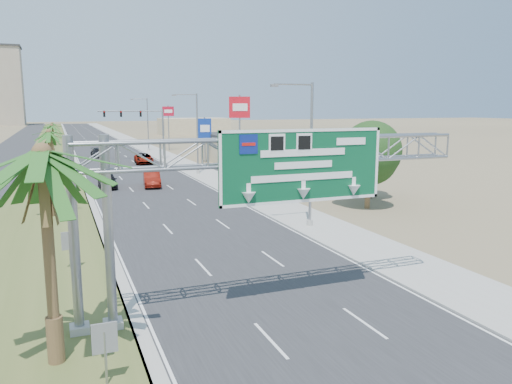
{
  "coord_description": "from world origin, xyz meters",
  "views": [
    {
      "loc": [
        -8.74,
        -8.52,
        8.37
      ],
      "look_at": [
        0.27,
        14.12,
        4.2
      ],
      "focal_mm": 35.0,
      "sensor_mm": 36.0,
      "label": 1
    }
  ],
  "objects_px": {
    "car_left_lane": "(107,181)",
    "car_mid_lane": "(152,179)",
    "car_far": "(98,153)",
    "pole_sign_red_far": "(168,115)",
    "palm_near": "(42,155)",
    "signal_mast": "(150,129)",
    "pole_sign_red_near": "(240,113)",
    "store_building": "(262,147)",
    "car_right_lane": "(144,159)",
    "pole_sign_blue": "(205,130)",
    "sign_gantry": "(264,165)"
  },
  "relations": [
    {
      "from": "signal_mast",
      "to": "car_far",
      "type": "relative_size",
      "value": 2.03
    },
    {
      "from": "pole_sign_blue",
      "to": "store_building",
      "type": "bearing_deg",
      "value": 8.03
    },
    {
      "from": "palm_near",
      "to": "pole_sign_red_near",
      "type": "relative_size",
      "value": 0.86
    },
    {
      "from": "car_mid_lane",
      "to": "pole_sign_red_far",
      "type": "bearing_deg",
      "value": 82.72
    },
    {
      "from": "car_far",
      "to": "pole_sign_red_near",
      "type": "xyz_separation_m",
      "value": [
        13.38,
        -33.08,
        6.97
      ]
    },
    {
      "from": "sign_gantry",
      "to": "palm_near",
      "type": "xyz_separation_m",
      "value": [
        -8.14,
        -1.93,
        0.87
      ]
    },
    {
      "from": "car_left_lane",
      "to": "car_mid_lane",
      "type": "height_order",
      "value": "car_mid_lane"
    },
    {
      "from": "car_mid_lane",
      "to": "pole_sign_red_near",
      "type": "height_order",
      "value": "pole_sign_red_near"
    },
    {
      "from": "car_left_lane",
      "to": "car_far",
      "type": "bearing_deg",
      "value": 89.26
    },
    {
      "from": "car_left_lane",
      "to": "signal_mast",
      "type": "bearing_deg",
      "value": 73.01
    },
    {
      "from": "sign_gantry",
      "to": "car_right_lane",
      "type": "relative_size",
      "value": 3.07
    },
    {
      "from": "car_far",
      "to": "pole_sign_blue",
      "type": "height_order",
      "value": "pole_sign_blue"
    },
    {
      "from": "palm_near",
      "to": "car_mid_lane",
      "type": "height_order",
      "value": "palm_near"
    },
    {
      "from": "palm_near",
      "to": "car_left_lane",
      "type": "xyz_separation_m",
      "value": [
        5.05,
        36.92,
        -6.15
      ]
    },
    {
      "from": "sign_gantry",
      "to": "store_building",
      "type": "bearing_deg",
      "value": 67.64
    },
    {
      "from": "car_left_lane",
      "to": "pole_sign_red_far",
      "type": "relative_size",
      "value": 0.53
    },
    {
      "from": "car_right_lane",
      "to": "pole_sign_blue",
      "type": "relative_size",
      "value": 0.8
    },
    {
      "from": "palm_near",
      "to": "car_far",
      "type": "height_order",
      "value": "palm_near"
    },
    {
      "from": "car_mid_lane",
      "to": "car_right_lane",
      "type": "xyz_separation_m",
      "value": [
        2.71,
        22.16,
        -0.03
      ]
    },
    {
      "from": "sign_gantry",
      "to": "car_mid_lane",
      "type": "xyz_separation_m",
      "value": [
        1.39,
        34.22,
        -5.27
      ]
    },
    {
      "from": "signal_mast",
      "to": "car_mid_lane",
      "type": "distance_m",
      "value": 28.54
    },
    {
      "from": "pole_sign_red_near",
      "to": "pole_sign_red_far",
      "type": "xyz_separation_m",
      "value": [
        0.6,
        42.18,
        -0.87
      ]
    },
    {
      "from": "sign_gantry",
      "to": "pole_sign_red_near",
      "type": "distance_m",
      "value": 37.84
    },
    {
      "from": "store_building",
      "to": "car_mid_lane",
      "type": "bearing_deg",
      "value": -134.75
    },
    {
      "from": "palm_near",
      "to": "store_building",
      "type": "xyz_separation_m",
      "value": [
        31.2,
        58.0,
        -4.93
      ]
    },
    {
      "from": "pole_sign_red_near",
      "to": "pole_sign_blue",
      "type": "xyz_separation_m",
      "value": [
        1.17,
        18.79,
        -2.76
      ]
    },
    {
      "from": "sign_gantry",
      "to": "pole_sign_blue",
      "type": "bearing_deg",
      "value": 76.53
    },
    {
      "from": "palm_near",
      "to": "pole_sign_red_near",
      "type": "bearing_deg",
      "value": 62.04
    },
    {
      "from": "signal_mast",
      "to": "car_mid_lane",
      "type": "bearing_deg",
      "value": -99.87
    },
    {
      "from": "car_right_lane",
      "to": "car_far",
      "type": "xyz_separation_m",
      "value": [
        -5.56,
        12.58,
        -0.02
      ]
    },
    {
      "from": "signal_mast",
      "to": "store_building",
      "type": "relative_size",
      "value": 0.57
    },
    {
      "from": "signal_mast",
      "to": "car_left_lane",
      "type": "relative_size",
      "value": 2.24
    },
    {
      "from": "pole_sign_red_near",
      "to": "store_building",
      "type": "bearing_deg",
      "value": 61.13
    },
    {
      "from": "car_far",
      "to": "pole_sign_red_far",
      "type": "xyz_separation_m",
      "value": [
        13.97,
        9.1,
        6.1
      ]
    },
    {
      "from": "pole_sign_red_near",
      "to": "pole_sign_blue",
      "type": "relative_size",
      "value": 1.42
    },
    {
      "from": "palm_near",
      "to": "store_building",
      "type": "height_order",
      "value": "palm_near"
    },
    {
      "from": "sign_gantry",
      "to": "signal_mast",
      "type": "height_order",
      "value": "signal_mast"
    },
    {
      "from": "car_left_lane",
      "to": "car_mid_lane",
      "type": "relative_size",
      "value": 0.96
    },
    {
      "from": "car_right_lane",
      "to": "car_far",
      "type": "height_order",
      "value": "car_right_lane"
    },
    {
      "from": "signal_mast",
      "to": "pole_sign_red_near",
      "type": "bearing_deg",
      "value": -77.73
    },
    {
      "from": "palm_near",
      "to": "pole_sign_red_far",
      "type": "bearing_deg",
      "value": 75.52
    },
    {
      "from": "sign_gantry",
      "to": "pole_sign_red_far",
      "type": "relative_size",
      "value": 1.94
    },
    {
      "from": "store_building",
      "to": "pole_sign_red_far",
      "type": "height_order",
      "value": "pole_sign_red_far"
    },
    {
      "from": "palm_near",
      "to": "car_mid_lane",
      "type": "xyz_separation_m",
      "value": [
        9.53,
        36.14,
        -6.14
      ]
    },
    {
      "from": "sign_gantry",
      "to": "pole_sign_red_far",
      "type": "height_order",
      "value": "pole_sign_red_far"
    },
    {
      "from": "store_building",
      "to": "pole_sign_red_near",
      "type": "bearing_deg",
      "value": -118.87
    },
    {
      "from": "signal_mast",
      "to": "store_building",
      "type": "xyz_separation_m",
      "value": [
        16.83,
        -5.97,
        -2.85
      ]
    },
    {
      "from": "car_right_lane",
      "to": "pole_sign_red_near",
      "type": "bearing_deg",
      "value": -64.8
    },
    {
      "from": "car_mid_lane",
      "to": "car_right_lane",
      "type": "bearing_deg",
      "value": 89.98
    },
    {
      "from": "pole_sign_red_near",
      "to": "pole_sign_blue",
      "type": "height_order",
      "value": "pole_sign_red_near"
    }
  ]
}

